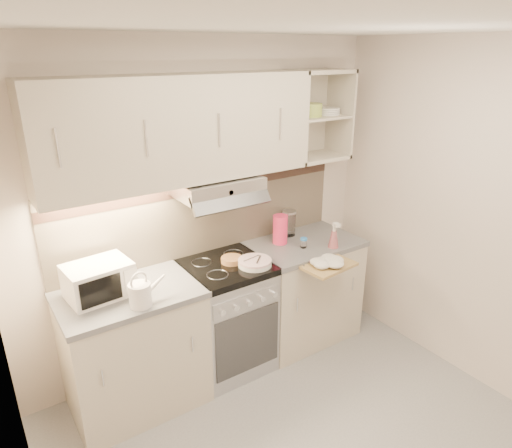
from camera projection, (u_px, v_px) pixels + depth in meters
name	position (u px, v px, depth m)	size (l,w,h in m)	color
room_shell	(289.00, 195.00, 2.57)	(3.04, 2.84, 2.52)	beige
base_cabinet_left	(135.00, 351.00, 3.17)	(0.90, 0.60, 0.86)	beige
worktop_left	(128.00, 295.00, 3.01)	(0.92, 0.62, 0.04)	slate
base_cabinet_right	(302.00, 291.00, 3.96)	(0.90, 0.60, 0.86)	beige
worktop_right	(304.00, 244.00, 3.80)	(0.92, 0.62, 0.04)	slate
electric_range	(227.00, 316.00, 3.56)	(0.60, 0.60, 0.90)	#B7B7BC
microwave	(99.00, 280.00, 2.92)	(0.42, 0.33, 0.22)	white
watering_can	(141.00, 293.00, 2.82)	(0.27, 0.14, 0.23)	white
plate_stack	(255.00, 263.00, 3.36)	(0.25, 0.25, 0.05)	white
bread_loaf	(232.00, 260.00, 3.42)	(0.16, 0.16, 0.04)	#9F6B41
pink_pitcher	(280.00, 229.00, 3.72)	(0.13, 0.12, 0.24)	#FF2E5D
glass_jar	(289.00, 223.00, 3.88)	(0.12, 0.12, 0.22)	silver
spice_jar	(304.00, 243.00, 3.66)	(0.06, 0.06, 0.08)	white
spray_bottle	(334.00, 237.00, 3.65)	(0.09, 0.09, 0.23)	pink
cutting_board	(324.00, 263.00, 3.47)	(0.40, 0.36, 0.02)	tan
dish_towel	(325.00, 261.00, 3.41)	(0.26, 0.22, 0.07)	silver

